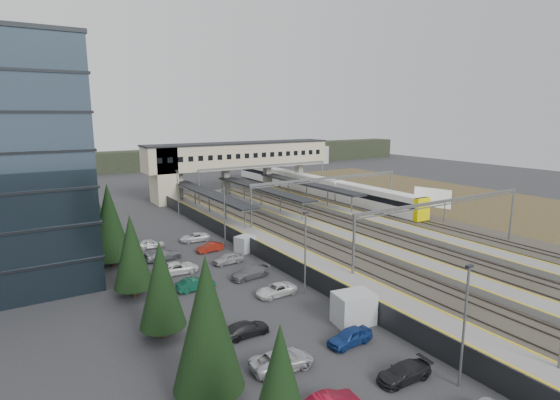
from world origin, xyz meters
TOP-DOWN VIEW (x-y plane):
  - ground at (0.00, 0.00)m, footprint 220.00×220.00m
  - conifer_row at (-22.00, -3.86)m, footprint 4.42×49.82m
  - car_park at (-13.57, -6.08)m, footprint 10.54×44.52m
  - lampposts at (-8.00, 1.25)m, footprint 0.50×53.25m
  - fence at (-6.50, 5.00)m, footprint 0.08×90.00m
  - relay_cabin_near at (-8.01, -14.95)m, footprint 3.46×2.75m
  - relay_cabin_far at (-6.77, 6.77)m, footprint 2.68×2.46m
  - rail_corridor at (9.34, 5.00)m, footprint 34.00×90.00m
  - canopies at (7.00, 27.00)m, footprint 23.10×30.00m
  - footbridge at (7.70, 42.00)m, footprint 40.40×6.40m
  - gantries at (12.00, 3.00)m, footprint 28.40×62.28m
  - train at (24.00, 35.08)m, footprint 2.90×60.68m
  - billboard at (26.93, 5.83)m, footprint 2.00×5.82m
  - scrub_east at (45.00, 5.00)m, footprint 34.00×120.00m
  - treeline_far at (23.81, 92.28)m, footprint 170.00×19.00m

SIDE VIEW (x-z plane):
  - ground at x=0.00m, z-range 0.00..0.00m
  - scrub_east at x=45.00m, z-range 0.00..0.06m
  - rail_corridor at x=9.34m, z-range -0.17..0.75m
  - car_park at x=-13.57m, z-range -0.05..1.25m
  - fence at x=-6.50m, z-range 0.00..2.00m
  - relay_cabin_far at x=-6.77m, z-range 0.00..2.01m
  - relay_cabin_near at x=-8.01m, z-range 0.00..2.63m
  - train at x=24.00m, z-range 0.25..3.91m
  - treeline_far at x=23.81m, z-range -0.55..6.45m
  - billboard at x=26.93m, z-range 0.89..6.06m
  - canopies at x=7.00m, z-range 2.28..5.56m
  - lampposts at x=-8.00m, z-range 0.30..8.37m
  - conifer_row at x=-22.00m, z-range 0.09..9.59m
  - gantries at x=12.00m, z-range 2.41..9.58m
  - footbridge at x=7.70m, z-range 2.33..13.53m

